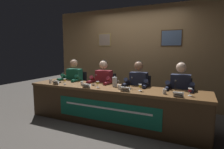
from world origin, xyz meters
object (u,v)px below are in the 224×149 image
object	(u,v)px
microphone_center_left	(94,82)
microphone_center_right	(130,85)
water_cup_far_right	(165,92)
water_pitcher_central	(115,82)
nameplate_far_left	(56,82)
chair_center_left	(106,93)
juice_glass_center_left	(98,83)
panelist_far_right	(180,90)
chair_center_right	(140,97)
nameplate_far_right	(178,94)
water_cup_center_right	(119,87)
panelist_center_right	(137,86)
juice_glass_far_right	(190,91)
water_cup_far_left	(50,81)
chair_far_right	(180,101)
panelist_far_left	(73,80)
water_cup_center_left	(82,84)
juice_glass_center_right	(140,86)
nameplate_center_right	(125,89)
chair_far_left	(78,90)
microphone_far_right	(175,89)
conference_table	(110,99)
microphone_far_left	(61,79)
nameplate_center_left	(86,86)
panelist_center_left	(102,83)
juice_glass_far_left	(65,80)

from	to	relation	value
microphone_center_left	microphone_center_right	bearing A→B (deg)	-0.94
water_cup_far_right	water_pitcher_central	bearing A→B (deg)	167.33
nameplate_far_left	chair_center_left	world-z (taller)	chair_center_left
juice_glass_center_left	panelist_far_right	xyz separation A→B (m)	(1.48, 0.54, -0.10)
chair_center_right	nameplate_far_right	size ratio (longest dim) A/B	5.86
microphone_center_right	water_cup_far_right	xyz separation A→B (m)	(0.66, -0.16, -0.04)
water_cup_center_right	panelist_far_right	bearing A→B (deg)	26.37
panelist_center_right	juice_glass_far_right	xyz separation A→B (m)	(1.03, -0.48, 0.10)
water_cup_far_left	panelist_center_right	distance (m)	1.95
chair_far_right	water_pitcher_central	world-z (taller)	water_pitcher_central
water_cup_center_right	panelist_far_left	bearing A→B (deg)	160.93
juice_glass_center_left	chair_center_right	xyz separation A→B (m)	(0.65, 0.74, -0.38)
chair_center_right	water_pitcher_central	distance (m)	0.74
water_cup_center_left	panelist_center_right	world-z (taller)	panelist_center_right
panelist_far_left	water_cup_center_right	distance (m)	1.56
juice_glass_center_left	water_cup_far_right	world-z (taller)	juice_glass_center_left
nameplate_far_left	juice_glass_center_right	bearing A→B (deg)	4.64
chair_center_right	water_pitcher_central	xyz separation A→B (m)	(-0.39, -0.50, 0.38)
chair_center_left	nameplate_center_right	xyz separation A→B (m)	(0.80, -0.83, 0.33)
nameplate_center_right	chair_center_right	bearing A→B (deg)	87.71
panelist_far_right	juice_glass_far_right	distance (m)	0.53
panelist_far_left	panelist_center_right	distance (m)	1.67
chair_far_left	microphone_center_left	world-z (taller)	microphone_center_left
juice_glass_center_right	microphone_far_right	world-z (taller)	microphone_far_right
water_cup_center_left	water_cup_far_right	size ratio (longest dim) A/B	1.00
juice_glass_center_left	water_cup_far_right	size ratio (longest dim) A/B	1.46
conference_table	nameplate_center_right	size ratio (longest dim) A/B	20.49
nameplate_far_left	microphone_far_left	size ratio (longest dim) A/B	0.71
nameplate_center_left	chair_center_right	bearing A→B (deg)	45.72
water_cup_far_right	panelist_far_right	bearing A→B (deg)	69.56
panelist_center_left	juice_glass_far_right	xyz separation A→B (m)	(1.86, -0.48, 0.10)
juice_glass_center_left	panelist_far_right	distance (m)	1.58
water_cup_center_left	microphone_center_left	world-z (taller)	microphone_center_left
water_cup_center_left	water_cup_center_right	distance (m)	0.85
juice_glass_far_left	nameplate_center_right	distance (m)	1.44
nameplate_center_left	nameplate_center_right	size ratio (longest dim) A/B	0.96
nameplate_center_left	water_cup_center_right	xyz separation A→B (m)	(0.64, 0.15, -0.00)
water_cup_far_left	juice_glass_center_right	xyz separation A→B (m)	(2.07, 0.06, 0.05)
nameplate_center_right	juice_glass_far_right	world-z (taller)	juice_glass_far_right
nameplate_center_left	juice_glass_center_right	bearing A→B (deg)	9.62
water_pitcher_central	panelist_far_left	bearing A→B (deg)	166.92
nameplate_far_left	water_cup_far_right	bearing A→B (deg)	2.54
juice_glass_center_right	water_pitcher_central	xyz separation A→B (m)	(-0.59, 0.18, 0.01)
chair_center_right	chair_far_right	world-z (taller)	same
panelist_far_right	juice_glass_far_left	bearing A→B (deg)	-166.92
chair_far_left	juice_glass_far_right	bearing A→B (deg)	-14.24
chair_center_left	juice_glass_center_left	size ratio (longest dim) A/B	7.38
panelist_far_left	chair_far_left	bearing A→B (deg)	90.00
water_cup_far_right	panelist_far_left	bearing A→B (deg)	167.10
juice_glass_far_left	water_cup_center_left	distance (m)	0.43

